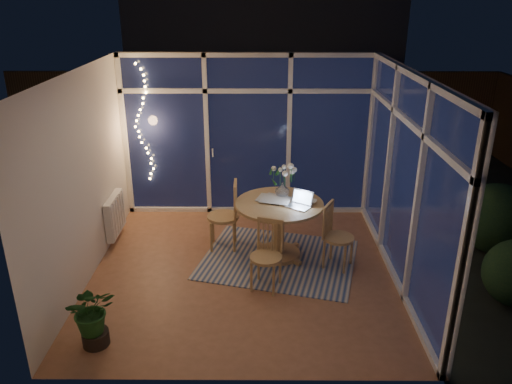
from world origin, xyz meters
TOP-DOWN VIEW (x-y plane):
  - floor at (0.00, 0.00)m, footprint 4.00×4.00m
  - ceiling at (0.00, 0.00)m, footprint 4.00×4.00m
  - wall_back at (0.00, 2.00)m, footprint 4.00×0.04m
  - wall_front at (0.00, -2.00)m, footprint 4.00×0.04m
  - wall_left at (-2.00, 0.00)m, footprint 0.04×4.00m
  - wall_right at (2.00, 0.00)m, footprint 0.04×4.00m
  - window_wall_back at (0.00, 1.96)m, footprint 4.00×0.10m
  - window_wall_right at (1.96, 0.00)m, footprint 0.10×4.00m
  - radiator at (-1.94, 0.90)m, footprint 0.10×0.70m
  - fairy_lights at (-1.65, 1.88)m, footprint 0.24×0.10m
  - garden_patio at (0.50, 5.00)m, footprint 12.00×6.00m
  - garden_fence at (0.00, 5.50)m, footprint 11.00×0.08m
  - neighbour_roof at (0.30, 8.50)m, footprint 7.00×3.00m
  - garden_shrubs at (-0.80, 3.40)m, footprint 0.90×0.90m
  - rug at (0.45, 0.31)m, footprint 2.39×2.09m
  - dining_table at (0.45, 0.41)m, footprint 1.45×1.45m
  - chair_left at (-0.33, 0.67)m, footprint 0.48×0.48m
  - chair_right at (1.23, 0.13)m, footprint 0.57×0.57m
  - chair_front at (0.27, -0.39)m, footprint 0.53×0.53m
  - laptop at (0.69, 0.27)m, footprint 0.40×0.39m
  - flower_vase at (0.50, 0.63)m, footprint 0.25×0.25m
  - bowl at (0.88, 0.42)m, footprint 0.19×0.19m
  - newspapers at (0.38, 0.50)m, footprint 0.46×0.39m
  - phone at (0.40, 0.35)m, footprint 0.12×0.09m
  - potted_plant at (-1.53, -1.48)m, footprint 0.67×0.63m

SIDE VIEW (x-z plane):
  - garden_patio at x=0.50m, z-range -0.11..-0.01m
  - floor at x=0.00m, z-range 0.00..0.00m
  - rug at x=0.45m, z-range 0.00..0.01m
  - potted_plant at x=-1.53m, z-range 0.00..0.76m
  - radiator at x=-1.94m, z-range 0.11..0.69m
  - dining_table at x=0.45m, z-range 0.00..0.81m
  - garden_shrubs at x=-0.80m, z-range 0.00..0.90m
  - chair_front at x=0.27m, z-range 0.00..0.90m
  - chair_right at x=1.23m, z-range 0.00..0.91m
  - chair_left at x=-0.33m, z-range 0.00..1.02m
  - phone at x=0.40m, z-range 0.81..0.82m
  - newspapers at x=0.38m, z-range 0.81..0.84m
  - bowl at x=0.88m, z-range 0.81..0.85m
  - garden_fence at x=0.00m, z-range 0.00..1.80m
  - flower_vase at x=0.50m, z-range 0.81..1.02m
  - laptop at x=0.69m, z-range 0.81..1.04m
  - wall_back at x=0.00m, z-range 0.00..2.60m
  - wall_front at x=0.00m, z-range 0.00..2.60m
  - wall_left at x=-2.00m, z-range 0.00..2.60m
  - wall_right at x=2.00m, z-range 0.00..2.60m
  - window_wall_back at x=0.00m, z-range 0.00..2.60m
  - window_wall_right at x=1.96m, z-range 0.00..2.60m
  - fairy_lights at x=-1.65m, z-range 0.60..2.45m
  - neighbour_roof at x=0.30m, z-range 1.10..3.30m
  - ceiling at x=0.00m, z-range 2.60..2.60m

